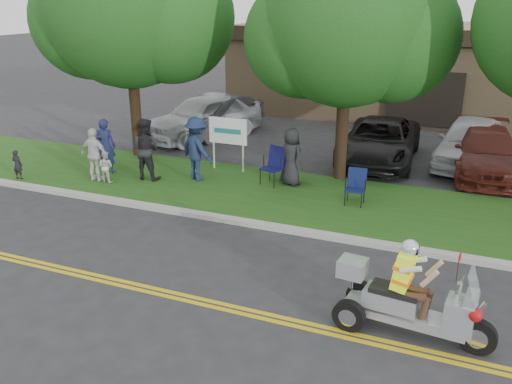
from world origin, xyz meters
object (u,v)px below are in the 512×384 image
at_px(trike_scooter, 406,302).
at_px(lawn_chair_b, 275,163).
at_px(parked_car_far_left, 203,117).
at_px(parked_car_right, 486,152).
at_px(parked_car_mid, 379,141).
at_px(spectator_adult_left, 105,146).
at_px(parked_car_far_right, 470,142).
at_px(spectator_adult_mid, 146,149).
at_px(spectator_adult_right, 95,155).
at_px(parked_car_left, 215,116).
at_px(lawn_chair_a, 356,184).

xyz_separation_m(trike_scooter, lawn_chair_b, (-4.55, 6.03, 0.13)).
distance_m(parked_car_far_left, parked_car_right, 10.21).
xyz_separation_m(parked_car_far_left, parked_car_mid, (6.90, -0.61, -0.15)).
height_order(trike_scooter, lawn_chair_b, trike_scooter).
xyz_separation_m(spectator_adult_left, parked_car_right, (10.73, 4.66, -0.26)).
xyz_separation_m(trike_scooter, parked_car_far_right, (0.56, 10.49, 0.19)).
bearing_deg(parked_car_far_left, spectator_adult_mid, -57.66).
bearing_deg(spectator_adult_right, parked_car_left, -94.18).
bearing_deg(lawn_chair_a, spectator_adult_right, -173.92).
xyz_separation_m(parked_car_far_left, parked_car_far_right, (9.69, 0.16, -0.07)).
bearing_deg(spectator_adult_left, parked_car_right, -174.13).
xyz_separation_m(lawn_chair_b, parked_car_left, (-4.38, 4.94, 0.05)).
xyz_separation_m(parked_car_left, parked_car_far_right, (9.50, -0.48, 0.01)).
distance_m(spectator_adult_right, parked_car_far_left, 6.07).
xyz_separation_m(spectator_adult_mid, parked_car_far_left, (-0.92, 5.35, -0.17)).
distance_m(lawn_chair_a, parked_car_right, 5.32).
distance_m(trike_scooter, spectator_adult_right, 10.42).
bearing_deg(lawn_chair_b, spectator_adult_right, -144.30).
relative_size(parked_car_far_left, parked_car_mid, 0.99).
xyz_separation_m(lawn_chair_a, parked_car_left, (-6.91, 5.63, 0.14)).
bearing_deg(parked_car_far_left, lawn_chair_b, -20.62).
xyz_separation_m(lawn_chair_b, parked_car_far_left, (-4.57, 4.30, 0.14)).
xyz_separation_m(lawn_chair_a, parked_car_far_right, (2.59, 5.16, 0.15)).
bearing_deg(parked_car_right, spectator_adult_right, -158.29).
bearing_deg(parked_car_far_right, trike_scooter, -86.67).
relative_size(lawn_chair_a, parked_car_left, 0.20).
bearing_deg(spectator_adult_right, spectator_adult_left, -76.42).
bearing_deg(spectator_adult_left, parked_car_far_left, -113.39).
distance_m(parked_car_far_left, parked_car_left, 0.68).
distance_m(parked_car_left, parked_car_right, 10.09).
height_order(spectator_adult_right, parked_car_mid, spectator_adult_right).
bearing_deg(spectator_adult_right, parked_car_far_right, -147.64).
bearing_deg(lawn_chair_a, parked_car_mid, 90.64).
xyz_separation_m(lawn_chair_b, parked_car_far_right, (5.12, 4.46, 0.06)).
distance_m(parked_car_right, parked_car_far_right, 0.97).
xyz_separation_m(lawn_chair_a, spectator_adult_mid, (-6.18, -0.36, 0.39)).
distance_m(parked_car_left, parked_car_mid, 6.82).
relative_size(trike_scooter, parked_car_mid, 0.51).
distance_m(spectator_adult_right, parked_car_right, 11.86).
bearing_deg(parked_car_mid, spectator_adult_mid, -144.12).
bearing_deg(trike_scooter, parked_car_right, 89.42).
height_order(lawn_chair_b, parked_car_right, parked_car_right).
bearing_deg(parked_car_far_right, parked_car_mid, -158.11).
bearing_deg(parked_car_mid, lawn_chair_a, -89.86).
xyz_separation_m(spectator_adult_mid, spectator_adult_right, (-1.29, -0.71, -0.13)).
height_order(trike_scooter, parked_car_right, trike_scooter).
relative_size(trike_scooter, spectator_adult_left, 1.52).
xyz_separation_m(spectator_adult_left, spectator_adult_mid, (1.46, -0.03, 0.07)).
bearing_deg(spectator_adult_right, parked_car_far_left, -92.89).
height_order(parked_car_right, parked_car_far_right, parked_car_far_right).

